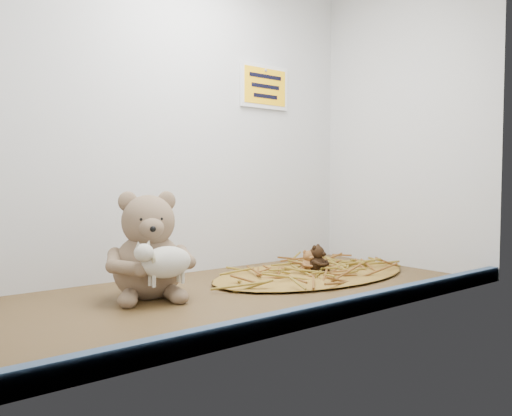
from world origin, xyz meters
TOP-DOWN VIEW (x-y plane):
  - alcove_shell at (0.00, 9.00)cm, footprint 120.40×60.20cm
  - front_rail at (0.00, -28.80)cm, footprint 119.28×2.20cm
  - straw_bed at (27.22, 4.97)cm, footprint 61.56×35.75cm
  - main_teddy at (-19.39, 8.99)cm, footprint 24.34×25.00cm
  - toy_lamb at (-19.39, 0.56)cm, footprint 14.38×8.77cm
  - mini_teddy_tan at (26.35, 5.72)cm, footprint 5.65×5.89cm
  - mini_teddy_brown at (28.09, 4.21)cm, footprint 8.29×8.46cm
  - wall_sign at (30.00, 29.40)cm, footprint 16.00×1.20cm

SIDE VIEW (x-z plane):
  - straw_bed at x=27.22cm, z-range 0.00..1.19cm
  - front_rail at x=0.00cm, z-range 0.00..3.60cm
  - mini_teddy_tan at x=26.35cm, z-range 1.19..7.41cm
  - mini_teddy_brown at x=28.09cm, z-range 1.19..8.83cm
  - toy_lamb at x=-19.39cm, z-range 4.23..13.52cm
  - main_teddy at x=-19.39cm, z-range 0.00..23.52cm
  - alcove_shell at x=0.00cm, z-range -0.20..90.20cm
  - wall_sign at x=30.00cm, z-range 49.50..60.50cm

